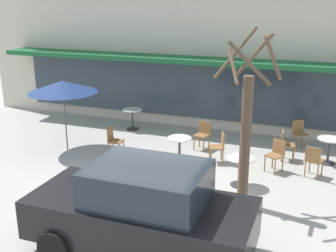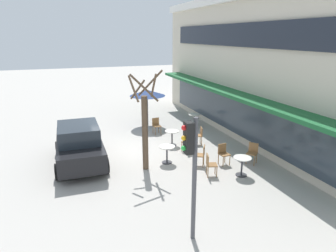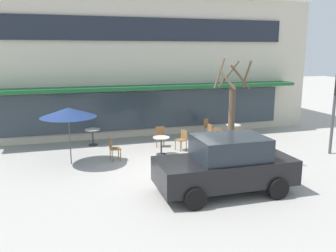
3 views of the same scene
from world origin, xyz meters
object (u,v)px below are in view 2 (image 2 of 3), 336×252
at_px(patio_umbrella_green_folded, 147,93).
at_px(cafe_chair_5, 253,152).
at_px(cafe_chair_6, 199,134).
at_px(cafe_chair_0, 156,125).
at_px(parked_sedan, 79,144).
at_px(cafe_table_by_tree, 167,152).
at_px(street_tree, 145,125).
at_px(cafe_chair_3, 188,141).
at_px(cafe_table_mid_patio, 194,118).
at_px(cafe_table_streetside, 172,136).
at_px(cafe_chair_1, 201,154).
at_px(cafe_table_near_wall, 242,163).
at_px(cafe_chair_4, 210,163).
at_px(cafe_chair_2, 223,153).
at_px(traffic_light_pole, 191,160).

height_order(patio_umbrella_green_folded, cafe_chair_5, patio_umbrella_green_folded).
xyz_separation_m(cafe_chair_5, cafe_chair_6, (-2.86, -1.16, 0.00)).
relative_size(cafe_chair_0, cafe_chair_5, 1.00).
height_order(cafe_chair_6, parked_sedan, parked_sedan).
relative_size(cafe_table_by_tree, street_tree, 0.19).
bearing_deg(patio_umbrella_green_folded, cafe_chair_3, 7.29).
height_order(cafe_table_by_tree, cafe_table_mid_patio, same).
relative_size(cafe_table_streetside, cafe_table_by_tree, 1.00).
height_order(parked_sedan, street_tree, street_tree).
xyz_separation_m(cafe_chair_1, cafe_chair_6, (-2.37, 1.02, 0.00)).
relative_size(cafe_chair_3, street_tree, 0.22).
bearing_deg(cafe_table_near_wall, cafe_chair_4, -107.77).
height_order(cafe_table_near_wall, street_tree, street_tree).
height_order(cafe_chair_1, cafe_chair_3, same).
xyz_separation_m(cafe_chair_4, cafe_chair_6, (-3.35, 1.12, 0.00)).
height_order(cafe_table_mid_patio, cafe_chair_0, cafe_chair_0).
relative_size(cafe_table_by_tree, cafe_chair_0, 0.85).
height_order(cafe_chair_2, cafe_chair_6, same).
xyz_separation_m(cafe_table_mid_patio, traffic_light_pole, (9.50, -4.43, 1.78)).
relative_size(cafe_chair_6, street_tree, 0.22).
relative_size(cafe_table_mid_patio, cafe_chair_4, 0.85).
height_order(cafe_table_streetside, cafe_table_mid_patio, same).
relative_size(cafe_chair_1, street_tree, 0.22).
relative_size(cafe_table_mid_patio, cafe_chair_0, 0.85).
relative_size(cafe_table_streetside, parked_sedan, 0.18).
height_order(cafe_chair_3, traffic_light_pole, traffic_light_pole).
height_order(cafe_table_streetside, street_tree, street_tree).
xyz_separation_m(cafe_table_mid_patio, cafe_chair_2, (5.46, -1.13, 0.01)).
distance_m(cafe_table_by_tree, cafe_chair_6, 2.79).
height_order(cafe_table_mid_patio, cafe_chair_2, cafe_chair_2).
bearing_deg(cafe_chair_6, cafe_table_by_tree, -54.81).
distance_m(cafe_table_near_wall, cafe_table_mid_patio, 6.73).
relative_size(cafe_table_near_wall, cafe_chair_3, 0.85).
bearing_deg(parked_sedan, cafe_chair_4, 58.14).
xyz_separation_m(cafe_chair_1, traffic_light_pole, (4.20, -2.36, 1.77)).
relative_size(cafe_table_mid_patio, cafe_chair_3, 0.85).
xyz_separation_m(cafe_table_by_tree, cafe_table_mid_patio, (-4.53, 3.34, 0.00)).
xyz_separation_m(cafe_table_streetside, cafe_chair_3, (1.07, 0.41, 0.01)).
bearing_deg(traffic_light_pole, cafe_chair_3, 157.18).
xyz_separation_m(cafe_chair_2, cafe_chair_4, (0.82, -1.05, 0.00)).
relative_size(parked_sedan, street_tree, 1.05).
distance_m(street_tree, traffic_light_pole, 4.72).
xyz_separation_m(cafe_table_near_wall, patio_umbrella_green_folded, (-7.73, -1.60, 1.51)).
relative_size(cafe_table_near_wall, parked_sedan, 0.18).
distance_m(cafe_table_mid_patio, cafe_chair_6, 3.11).
bearing_deg(cafe_chair_0, cafe_table_streetside, 5.06).
bearing_deg(cafe_chair_0, parked_sedan, -56.67).
distance_m(cafe_table_by_tree, cafe_chair_0, 4.04).
height_order(cafe_table_streetside, patio_umbrella_green_folded, patio_umbrella_green_folded).
height_order(cafe_table_near_wall, cafe_table_mid_patio, same).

